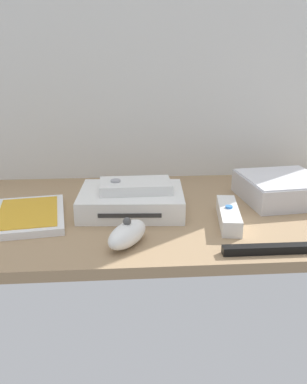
{
  "coord_description": "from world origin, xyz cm",
  "views": [
    {
      "loc": [
        -6.06,
        -81.57,
        32.15
      ],
      "look_at": [
        0.0,
        0.0,
        4.0
      ],
      "focal_mm": 39.47,
      "sensor_mm": 36.0,
      "label": 1
    }
  ],
  "objects_px": {
    "game_console": "(131,200)",
    "mini_computer": "(282,188)",
    "remote_nunchuk": "(127,234)",
    "remote_classic_pad": "(135,186)",
    "remote_wand": "(229,215)",
    "sensor_bar": "(294,248)",
    "game_case": "(28,215)"
  },
  "relations": [
    {
      "from": "game_case",
      "to": "sensor_bar",
      "type": "relative_size",
      "value": 0.86
    },
    {
      "from": "mini_computer",
      "to": "remote_wand",
      "type": "height_order",
      "value": "mini_computer"
    },
    {
      "from": "mini_computer",
      "to": "remote_nunchuk",
      "type": "height_order",
      "value": "mini_computer"
    },
    {
      "from": "game_case",
      "to": "mini_computer",
      "type": "bearing_deg",
      "value": -0.58
    },
    {
      "from": "mini_computer",
      "to": "sensor_bar",
      "type": "relative_size",
      "value": 0.78
    },
    {
      "from": "sensor_bar",
      "to": "mini_computer",
      "type": "bearing_deg",
      "value": 74.18
    },
    {
      "from": "remote_classic_pad",
      "to": "sensor_bar",
      "type": "bearing_deg",
      "value": -40.12
    },
    {
      "from": "sensor_bar",
      "to": "game_console",
      "type": "bearing_deg",
      "value": 141.32
    },
    {
      "from": "mini_computer",
      "to": "game_case",
      "type": "xyz_separation_m",
      "value": [
        -0.54,
        -0.07,
        -0.02
      ]
    },
    {
      "from": "game_console",
      "to": "remote_wand",
      "type": "distance_m",
      "value": 0.2
    },
    {
      "from": "game_case",
      "to": "remote_wand",
      "type": "distance_m",
      "value": 0.39
    },
    {
      "from": "game_console",
      "to": "game_case",
      "type": "xyz_separation_m",
      "value": [
        -0.2,
        -0.03,
        -0.01
      ]
    },
    {
      "from": "game_case",
      "to": "remote_nunchuk",
      "type": "distance_m",
      "value": 0.23
    },
    {
      "from": "game_case",
      "to": "remote_wand",
      "type": "relative_size",
      "value": 1.37
    },
    {
      "from": "game_case",
      "to": "remote_classic_pad",
      "type": "relative_size",
      "value": 1.42
    },
    {
      "from": "game_console",
      "to": "mini_computer",
      "type": "xyz_separation_m",
      "value": [
        0.33,
        0.04,
        0.0
      ]
    },
    {
      "from": "mini_computer",
      "to": "remote_wand",
      "type": "distance_m",
      "value": 0.19
    },
    {
      "from": "game_case",
      "to": "remote_classic_pad",
      "type": "xyz_separation_m",
      "value": [
        0.21,
        0.03,
        0.05
      ]
    },
    {
      "from": "remote_classic_pad",
      "to": "remote_nunchuk",
      "type": "bearing_deg",
      "value": -98.28
    },
    {
      "from": "game_case",
      "to": "remote_wand",
      "type": "xyz_separation_m",
      "value": [
        0.39,
        -0.05,
        0.01
      ]
    },
    {
      "from": "mini_computer",
      "to": "sensor_bar",
      "type": "distance_m",
      "value": 0.26
    },
    {
      "from": "remote_wand",
      "to": "sensor_bar",
      "type": "xyz_separation_m",
      "value": [
        0.08,
        -0.13,
        -0.01
      ]
    },
    {
      "from": "game_console",
      "to": "sensor_bar",
      "type": "relative_size",
      "value": 0.92
    },
    {
      "from": "game_case",
      "to": "sensor_bar",
      "type": "distance_m",
      "value": 0.5
    },
    {
      "from": "mini_computer",
      "to": "remote_classic_pad",
      "type": "xyz_separation_m",
      "value": [
        -0.32,
        -0.04,
        0.03
      ]
    },
    {
      "from": "mini_computer",
      "to": "game_case",
      "type": "distance_m",
      "value": 0.54
    },
    {
      "from": "remote_wand",
      "to": "remote_classic_pad",
      "type": "relative_size",
      "value": 1.04
    },
    {
      "from": "game_console",
      "to": "remote_nunchuk",
      "type": "xyz_separation_m",
      "value": [
        -0.01,
        -0.16,
        -0.0
      ]
    },
    {
      "from": "remote_nunchuk",
      "to": "sensor_bar",
      "type": "height_order",
      "value": "remote_nunchuk"
    },
    {
      "from": "remote_wand",
      "to": "sensor_bar",
      "type": "relative_size",
      "value": 0.63
    },
    {
      "from": "remote_nunchuk",
      "to": "remote_classic_pad",
      "type": "distance_m",
      "value": 0.16
    },
    {
      "from": "game_console",
      "to": "mini_computer",
      "type": "bearing_deg",
      "value": 10.47
    }
  ]
}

